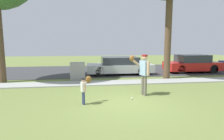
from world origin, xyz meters
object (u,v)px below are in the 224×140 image
at_px(person_child, 85,86).
at_px(baseball, 132,98).
at_px(person_adult, 143,70).
at_px(parked_sedan_silver, 120,66).
at_px(parked_hatchback_red, 192,64).
at_px(utility_cabinet, 78,71).

distance_m(person_child, baseball, 1.94).
xyz_separation_m(person_adult, parked_sedan_silver, (-0.02, 5.47, -0.45)).
bearing_deg(baseball, person_adult, 41.36).
distance_m(baseball, parked_hatchback_red, 8.79).
bearing_deg(person_adult, parked_hatchback_red, -154.11).
distance_m(person_adult, person_child, 2.59).
distance_m(person_adult, utility_cabinet, 4.75).
relative_size(baseball, parked_sedan_silver, 0.02).
relative_size(person_adult, parked_hatchback_red, 0.43).
xyz_separation_m(baseball, parked_hatchback_red, (6.19, 6.21, 0.62)).
relative_size(person_child, parked_sedan_silver, 0.22).
relative_size(person_adult, person_child, 1.72).
relative_size(person_child, utility_cabinet, 0.94).
bearing_deg(parked_hatchback_red, utility_cabinet, 12.90).
relative_size(parked_sedan_silver, parked_hatchback_red, 1.15).
xyz_separation_m(person_child, utility_cabinet, (-0.45, 4.58, -0.13)).
height_order(person_child, parked_hatchback_red, parked_hatchback_red).
bearing_deg(parked_hatchback_red, person_adult, 45.47).
bearing_deg(person_child, parked_sedan_silver, 49.61).
bearing_deg(parked_sedan_silver, person_child, 69.20).
distance_m(baseball, parked_sedan_silver, 6.07).
bearing_deg(baseball, parked_sedan_silver, 84.44).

